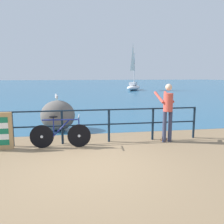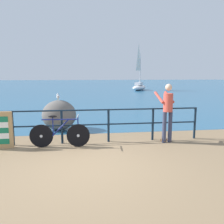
{
  "view_description": "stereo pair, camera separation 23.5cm",
  "coord_description": "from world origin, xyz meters",
  "px_view_note": "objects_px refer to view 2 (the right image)",
  "views": [
    {
      "loc": [
        -0.35,
        -4.96,
        2.04
      ],
      "look_at": [
        0.86,
        2.28,
        0.86
      ],
      "focal_mm": 37.09,
      "sensor_mm": 36.0,
      "label": 1
    },
    {
      "loc": [
        -0.12,
        -4.99,
        2.04
      ],
      "look_at": [
        0.86,
        2.28,
        0.86
      ],
      "focal_mm": 37.09,
      "sensor_mm": 36.0,
      "label": 2
    }
  ],
  "objects_px": {
    "bicycle": "(60,134)",
    "sailboat": "(139,85)",
    "breakwater_boulder_main": "(59,115)",
    "seagull": "(58,96)",
    "person_at_railing": "(167,110)"
  },
  "relations": [
    {
      "from": "bicycle",
      "to": "breakwater_boulder_main",
      "type": "height_order",
      "value": "breakwater_boulder_main"
    },
    {
      "from": "person_at_railing",
      "to": "sailboat",
      "type": "height_order",
      "value": "sailboat"
    },
    {
      "from": "bicycle",
      "to": "breakwater_boulder_main",
      "type": "relative_size",
      "value": 1.35
    },
    {
      "from": "person_at_railing",
      "to": "seagull",
      "type": "relative_size",
      "value": 5.2
    },
    {
      "from": "person_at_railing",
      "to": "breakwater_boulder_main",
      "type": "distance_m",
      "value": 4.01
    },
    {
      "from": "bicycle",
      "to": "sailboat",
      "type": "relative_size",
      "value": 0.28
    },
    {
      "from": "bicycle",
      "to": "seagull",
      "type": "relative_size",
      "value": 4.96
    },
    {
      "from": "seagull",
      "to": "bicycle",
      "type": "bearing_deg",
      "value": 176.17
    },
    {
      "from": "person_at_railing",
      "to": "bicycle",
      "type": "bearing_deg",
      "value": 80.69
    },
    {
      "from": "person_at_railing",
      "to": "seagull",
      "type": "distance_m",
      "value": 4.05
    },
    {
      "from": "sailboat",
      "to": "breakwater_boulder_main",
      "type": "bearing_deg",
      "value": -170.97
    },
    {
      "from": "breakwater_boulder_main",
      "to": "seagull",
      "type": "distance_m",
      "value": 0.7
    },
    {
      "from": "breakwater_boulder_main",
      "to": "seagull",
      "type": "bearing_deg",
      "value": 115.66
    },
    {
      "from": "breakwater_boulder_main",
      "to": "sailboat",
      "type": "relative_size",
      "value": 0.2
    },
    {
      "from": "person_at_railing",
      "to": "sailboat",
      "type": "bearing_deg",
      "value": -22.94
    }
  ]
}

